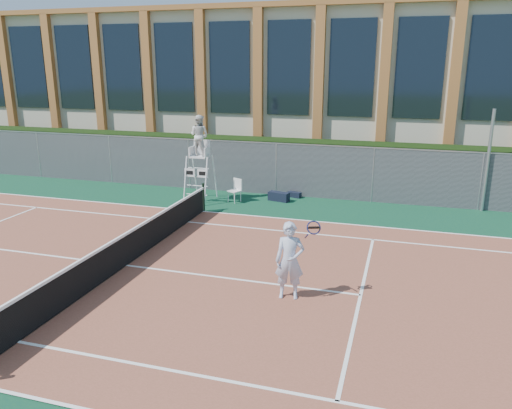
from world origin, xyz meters
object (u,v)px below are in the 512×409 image
(steel_pole, at_px, (488,161))
(umpire_chair, at_px, (199,138))
(plastic_chair, at_px, (236,188))
(tennis_player, at_px, (290,260))

(steel_pole, xyz_separation_m, umpire_chair, (-10.84, -1.65, 0.65))
(steel_pole, height_order, umpire_chair, steel_pole)
(plastic_chair, distance_m, tennis_player, 8.83)
(steel_pole, xyz_separation_m, tennis_player, (-5.36, -9.30, -0.95))
(steel_pole, relative_size, tennis_player, 2.06)
(plastic_chair, bearing_deg, steel_pole, 8.77)
(umpire_chair, bearing_deg, steel_pole, 8.67)
(steel_pole, xyz_separation_m, plastic_chair, (-9.40, -1.45, -1.36))
(steel_pole, relative_size, plastic_chair, 4.07)
(steel_pole, bearing_deg, umpire_chair, -171.33)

